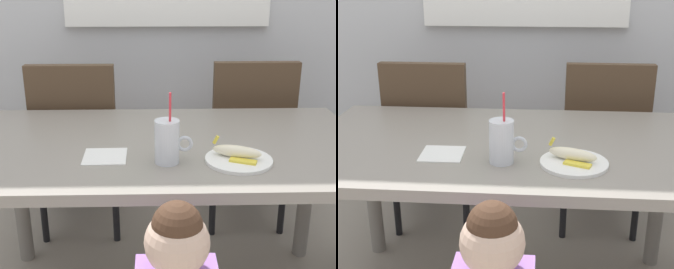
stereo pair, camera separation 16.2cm
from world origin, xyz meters
TOP-DOWN VIEW (x-y plane):
  - dining_table at (0.00, 0.00)m, footprint 1.55×0.86m
  - dining_chair_left at (-0.44, 0.61)m, footprint 0.44×0.45m
  - dining_chair_right at (0.46, 0.65)m, footprint 0.44×0.44m
  - milk_cup at (0.00, -0.20)m, footprint 0.13×0.08m
  - snack_plate at (0.25, -0.20)m, footprint 0.23×0.23m
  - peeled_banana at (0.24, -0.19)m, footprint 0.17×0.14m
  - paper_napkin at (-0.22, -0.15)m, footprint 0.15×0.15m

SIDE VIEW (x-z plane):
  - dining_chair_left at x=-0.44m, z-range 0.06..1.02m
  - dining_chair_right at x=0.46m, z-range 0.06..1.02m
  - dining_table at x=0.00m, z-range 0.28..1.04m
  - paper_napkin at x=-0.22m, z-range 0.76..0.76m
  - snack_plate at x=0.25m, z-range 0.76..0.77m
  - peeled_banana at x=0.24m, z-range 0.76..0.83m
  - milk_cup at x=0.00m, z-range 0.70..0.95m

